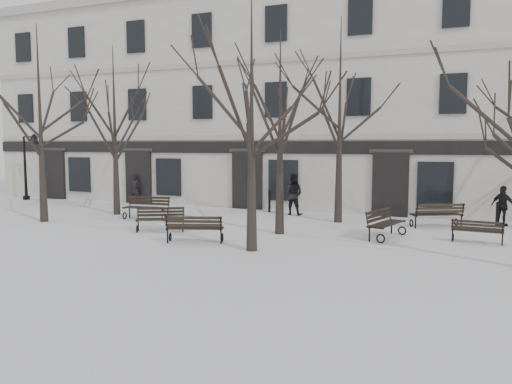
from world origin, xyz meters
The scene contains 19 objects.
ground centered at (0.00, 0.00, 0.00)m, with size 100.00×100.00×0.00m, color silver.
building centered at (0.00, 12.96, 5.52)m, with size 40.40×10.20×11.40m.
tree_0 centered at (-9.87, 0.91, 5.11)m, with size 5.72×5.72×8.18m.
tree_1 centered at (0.31, 1.90, 4.56)m, with size 5.11×5.11×7.29m.
tree_2 centered at (0.45, -1.15, 4.81)m, with size 5.39×5.39×7.70m.
tree_4 centered at (-8.37, 3.84, 4.82)m, with size 5.40×5.40×7.71m.
tree_5 centered at (1.71, 5.36, 5.26)m, with size 5.89×5.89×8.41m.
bench_0 centered at (-4.03, 0.75, 0.49)m, with size 1.84×1.39×0.89m.
bench_1 centered at (-1.74, -0.76, 0.51)m, with size 1.97×1.23×0.94m.
bench_2 centered at (6.94, 2.63, 0.43)m, with size 1.63×0.70×0.80m.
bench_3 centered at (-6.21, 3.07, 0.54)m, with size 2.03×0.87×1.00m.
bench_4 centered at (5.61, 5.46, 0.54)m, with size 2.04×1.53×0.99m.
bench_5 centered at (3.98, 2.46, 0.55)m, with size 1.23×2.10×1.01m.
lamp_post centered at (-16.94, 6.95, 2.23)m, with size 1.21×0.45×3.86m.
bollard_a centered at (-2.04, 7.18, 0.57)m, with size 0.14×0.14×1.07m.
bollard_b centered at (7.80, 6.60, 0.53)m, with size 0.13×0.13×0.99m.
pedestrian_a centered at (-10.05, 7.60, 0.00)m, with size 0.59×0.39×1.61m, color black.
pedestrian_b centered at (-0.71, 6.74, 0.00)m, with size 0.93×0.73×1.92m, color black.
pedestrian_c centered at (8.01, 6.85, 0.00)m, with size 0.95×0.40×1.62m, color black.
Camera 1 is at (6.18, -15.13, 3.27)m, focal length 35.00 mm.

